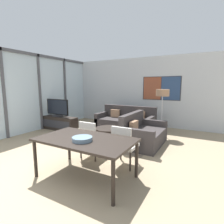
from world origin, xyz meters
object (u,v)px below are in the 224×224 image
Objects in this scene: sofa_side at (142,135)px; floor_lamp at (162,95)px; dining_chair_centre at (124,144)px; tv_console at (58,123)px; fruit_bowl at (82,139)px; dining_chair_left at (91,137)px; coffee_table at (109,131)px; dining_table at (85,142)px; sofa_main at (126,122)px; television at (57,108)px.

sofa_side is 1.60m from floor_lamp.
sofa_side is 0.96× the size of floor_lamp.
sofa_side is at bearing 95.45° from dining_chair_centre.
tv_console is 4.72× the size of fruit_bowl.
sofa_side is at bearing 84.22° from fruit_bowl.
dining_chair_left is 2.50× the size of fruit_bowl.
floor_lamp reaches higher than dining_chair_left.
dining_chair_centre reaches higher than coffee_table.
fruit_bowl is at bearing -70.07° from coffee_table.
dining_table is at bearing 172.79° from sofa_side.
coffee_table is at bearing -90.00° from sofa_main.
fruit_bowl is (0.85, -2.36, 0.51)m from coffee_table.
fruit_bowl is at bearing -76.81° from sofa_main.
television is 1.21× the size of dining_chair_left.
dining_table is at bearing 107.20° from fruit_bowl.
dining_chair_left is at bearing -30.04° from television.
sofa_side reaches higher than fruit_bowl.
sofa_side reaches higher than coffee_table.
tv_console is 3.98m from fruit_bowl.
coffee_table is 0.56× the size of floor_lamp.
coffee_table is (2.26, -0.06, -0.57)m from television.
sofa_side is 2.42m from fruit_bowl.
sofa_main is at bearing 174.55° from floor_lamp.
sofa_main reaches higher than dining_chair_centre.
dining_chair_centre is at bearing -24.08° from tv_console.
sofa_main is 1.69m from sofa_side.
floor_lamp is (0.54, 3.38, 0.68)m from dining_table.
floor_lamp reaches higher than television.
dining_chair_left is (2.65, -1.53, 0.24)m from tv_console.
dining_chair_left is (0.39, -1.47, 0.23)m from coffee_table.
floor_lamp reaches higher than dining_table.
dining_table is 2.02× the size of dining_chair_centre.
dining_chair_centre is (3.50, -1.56, 0.24)m from tv_console.
sofa_side is at bearing 64.43° from dining_chair_left.
coffee_table is (2.26, -0.06, 0.01)m from tv_console.
dining_chair_centre is 0.98m from fruit_bowl.
television is 3.83m from dining_table.
tv_console is 3.36m from sofa_side.
sofa_side is 1.71× the size of dining_chair_left.
dining_chair_left is 1.00× the size of dining_chair_centre.
tv_console is at bearing 142.23° from fruit_bowl.
dining_chair_left is (-0.42, 0.75, -0.17)m from dining_table.
tv_console is 3.85m from dining_table.
fruit_bowl is at bearing -114.16° from dining_chair_centre.
television is (0.00, 0.00, 0.57)m from tv_console.
coffee_table is 1.54m from dining_chair_left.
dining_table is 0.85m from dining_chair_centre.
dining_table is at bearing -36.55° from television.
coffee_table is 0.49× the size of dining_table.
floor_lamp reaches higher than sofa_side.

